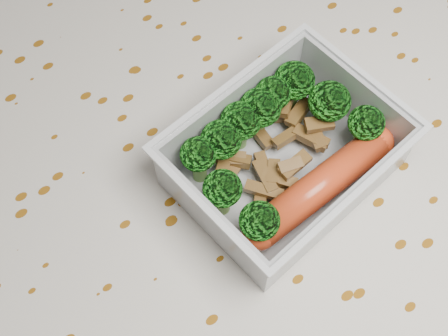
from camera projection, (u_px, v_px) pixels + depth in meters
dining_table at (229, 222)px, 0.56m from camera, size 1.40×0.90×0.75m
tablecloth at (230, 199)px, 0.51m from camera, size 1.46×0.96×0.19m
lunch_container at (284, 161)px, 0.46m from camera, size 0.17×0.14×0.06m
broccoli_florets at (269, 130)px, 0.46m from camera, size 0.14×0.11×0.05m
meat_pile at (274, 156)px, 0.47m from camera, size 0.10×0.07×0.03m
sausage at (320, 186)px, 0.45m from camera, size 0.14×0.03×0.03m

